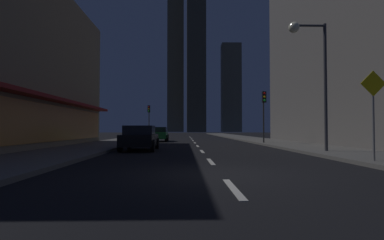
# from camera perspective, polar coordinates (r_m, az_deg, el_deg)

# --- Properties ---
(ground_plane) EXTENTS (78.00, 136.00, 0.10)m
(ground_plane) POSITION_cam_1_polar(r_m,az_deg,el_deg) (40.34, -0.18, -3.58)
(ground_plane) COLOR black
(sidewalk_right) EXTENTS (4.00, 76.00, 0.15)m
(sidewalk_right) POSITION_cam_1_polar(r_m,az_deg,el_deg) (41.11, 9.63, -3.34)
(sidewalk_right) COLOR #605E59
(sidewalk_right) RESTS_ON ground
(sidewalk_left) EXTENTS (4.00, 76.00, 0.15)m
(sidewalk_left) POSITION_cam_1_polar(r_m,az_deg,el_deg) (40.75, -10.09, -3.35)
(sidewalk_left) COLOR #605E59
(sidewalk_left) RESTS_ON ground
(lane_marking_center) EXTENTS (0.16, 43.80, 0.01)m
(lane_marking_center) POSITION_cam_1_polar(r_m,az_deg,el_deg) (27.15, 0.55, -4.36)
(lane_marking_center) COLOR silver
(lane_marking_center) RESTS_ON ground
(building_apartment_right) EXTENTS (11.00, 20.00, 21.48)m
(building_apartment_right) POSITION_cam_1_polar(r_m,az_deg,el_deg) (30.37, 30.66, 16.72)
(building_apartment_right) COLOR slate
(building_apartment_right) RESTS_ON ground
(skyscraper_distant_tall) EXTENTS (7.09, 6.85, 73.93)m
(skyscraper_distant_tall) POSITION_cam_1_polar(r_m,az_deg,el_deg) (136.73, -3.12, 13.42)
(skyscraper_distant_tall) COLOR #4D493A
(skyscraper_distant_tall) RESTS_ON ground
(skyscraper_distant_mid) EXTENTS (7.55, 6.45, 75.14)m
(skyscraper_distant_mid) POSITION_cam_1_polar(r_m,az_deg,el_deg) (125.15, 0.82, 15.15)
(skyscraper_distant_mid) COLOR #3D3A2E
(skyscraper_distant_mid) RESTS_ON ground
(skyscraper_distant_short) EXTENTS (8.20, 5.45, 37.55)m
(skyscraper_distant_short) POSITION_cam_1_polar(r_m,az_deg,el_deg) (129.45, 7.44, 6.07)
(skyscraper_distant_short) COLOR brown
(skyscraper_distant_short) RESTS_ON ground
(car_parked_near) EXTENTS (1.98, 4.24, 1.45)m
(car_parked_near) POSITION_cam_1_polar(r_m,az_deg,el_deg) (17.93, -9.86, -3.34)
(car_parked_near) COLOR black
(car_parked_near) RESTS_ON ground
(car_parked_far) EXTENTS (1.98, 4.24, 1.45)m
(car_parked_far) POSITION_cam_1_polar(r_m,az_deg,el_deg) (30.56, -6.47, -2.67)
(car_parked_far) COLOR #1E722D
(car_parked_far) RESTS_ON ground
(fire_hydrant_far_left) EXTENTS (0.42, 0.30, 0.65)m
(fire_hydrant_far_left) POSITION_cam_1_polar(r_m,az_deg,el_deg) (26.79, -12.12, -3.40)
(fire_hydrant_far_left) COLOR red
(fire_hydrant_far_left) RESTS_ON sidewalk_left
(traffic_light_near_right) EXTENTS (0.32, 0.48, 4.20)m
(traffic_light_near_right) POSITION_cam_1_polar(r_m,az_deg,el_deg) (25.06, 13.51, 2.76)
(traffic_light_near_right) COLOR #2D2D2D
(traffic_light_near_right) RESTS_ON sidewalk_right
(traffic_light_far_left) EXTENTS (0.32, 0.48, 4.20)m
(traffic_light_far_left) POSITION_cam_1_polar(r_m,az_deg,el_deg) (39.22, -8.19, 1.13)
(traffic_light_far_left) COLOR #2D2D2D
(traffic_light_far_left) RESTS_ON sidewalk_left
(street_lamp_right) EXTENTS (1.96, 0.56, 6.58)m
(street_lamp_right) POSITION_cam_1_polar(r_m,az_deg,el_deg) (16.77, 21.39, 11.53)
(street_lamp_right) COLOR #38383D
(street_lamp_right) RESTS_ON sidewalk_right
(pedestrian_crossing_sign) EXTENTS (0.91, 0.08, 3.15)m
(pedestrian_crossing_sign) POSITION_cam_1_polar(r_m,az_deg,el_deg) (12.27, 31.20, 2.08)
(pedestrian_crossing_sign) COLOR slate
(pedestrian_crossing_sign) RESTS_ON sidewalk_right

